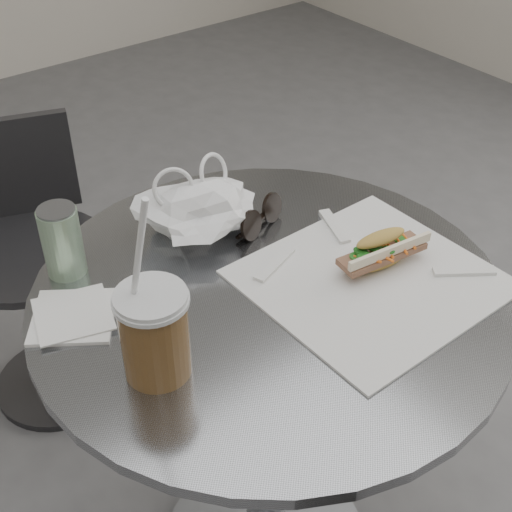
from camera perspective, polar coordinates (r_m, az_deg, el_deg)
cafe_table at (r=1.32m, az=0.92°, el=-11.86°), size 0.76×0.76×0.74m
chair_far at (r=1.88m, az=-17.06°, el=-2.22°), size 0.39×0.42×0.71m
sandwich_paper at (r=1.16m, az=9.16°, el=-1.87°), size 0.37×0.35×0.00m
banh_mi at (r=1.17m, az=9.98°, el=0.42°), size 0.20×0.10×0.06m
iced_coffee at (r=0.96m, az=-8.14°, el=-6.05°), size 0.10×0.10×0.30m
sunglasses at (r=1.25m, az=0.36°, el=3.04°), size 0.12×0.06×0.05m
plastic_bag at (r=1.22m, az=-4.40°, el=3.60°), size 0.20×0.16×0.10m
napkin_stack at (r=1.11m, az=-14.42°, el=-4.66°), size 0.17×0.17×0.01m
drink_can at (r=1.17m, az=-15.26°, el=1.15°), size 0.06×0.06×0.12m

